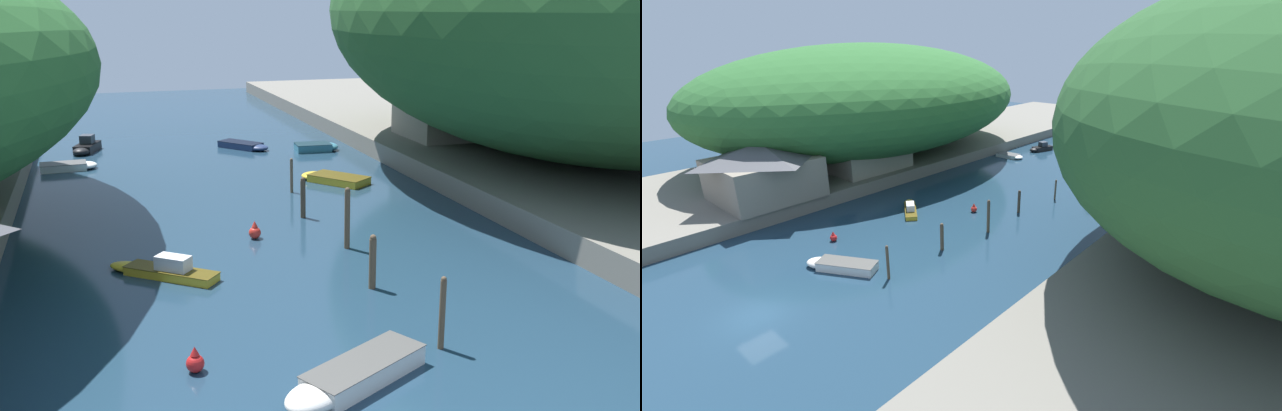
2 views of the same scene
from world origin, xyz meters
TOP-DOWN VIEW (x-y plane):
  - water_surface at (0.00, 30.00)m, footprint 130.00×130.00m
  - right_bank at (24.21, 30.00)m, footprint 22.00×120.00m
  - hillside_right at (25.31, 31.02)m, footprint 34.71×48.59m
  - right_bank_cottage at (18.64, 40.68)m, footprint 5.13×7.55m
  - boat_far_right_bank at (-5.91, 19.08)m, footprint 5.04×4.48m
  - boat_moored_right at (4.15, 47.84)m, footprint 4.30×4.87m
  - boat_cabin_cruiser at (-9.13, 50.43)m, footprint 2.60×4.33m
  - boat_red_skiff at (7.39, 34.09)m, footprint 4.71×5.30m
  - boat_white_cruiser at (-1.10, 7.08)m, footprint 5.84×4.10m
  - boat_mid_channel at (9.89, 45.10)m, footprint 3.86×2.26m
  - boat_navy_launch at (-10.28, 43.81)m, footprint 4.22×2.01m
  - mooring_post_nearest at (2.99, 8.68)m, footprint 0.23×0.23m
  - mooring_post_second at (2.76, 14.78)m, footprint 0.31×0.31m
  - mooring_post_middle at (3.54, 20.20)m, footprint 0.29×0.29m
  - mooring_post_fourth at (2.95, 26.16)m, footprint 0.30×0.30m
  - mooring_post_farthest at (3.89, 32.02)m, footprint 0.20×0.20m
  - channel_buoy_near at (-5.74, 9.66)m, footprint 0.63×0.63m
  - channel_buoy_far at (-0.62, 23.18)m, footprint 0.65×0.65m

SIDE VIEW (x-z plane):
  - water_surface at x=0.00m, z-range 0.00..0.00m
  - boat_red_skiff at x=7.39m, z-range 0.00..0.53m
  - boat_navy_launch at x=-10.28m, z-range 0.00..0.56m
  - boat_moored_right at x=4.15m, z-range 0.00..0.56m
  - boat_far_right_bank at x=-5.91m, z-range -0.21..0.85m
  - boat_mid_channel at x=9.89m, z-range 0.00..0.67m
  - boat_white_cruiser at x=-1.10m, z-range 0.00..0.72m
  - channel_buoy_near at x=-5.74m, z-range -0.10..0.84m
  - channel_buoy_far at x=-0.62m, z-range -0.11..0.87m
  - boat_cabin_cruiser at x=-9.13m, z-range -0.26..1.16m
  - right_bank at x=24.21m, z-range 0.00..1.47m
  - mooring_post_farthest at x=3.89m, z-range 0.01..2.34m
  - mooring_post_fourth at x=2.95m, z-range 0.01..2.45m
  - mooring_post_second at x=2.76m, z-range 0.01..2.49m
  - mooring_post_nearest at x=2.99m, z-range 0.01..2.80m
  - mooring_post_middle at x=3.54m, z-range 0.01..3.23m
  - right_bank_cottage at x=18.64m, z-range 1.54..5.77m
  - hillside_right at x=25.31m, z-range 1.47..21.93m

